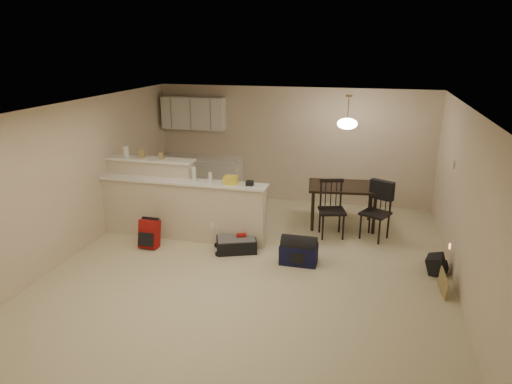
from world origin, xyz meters
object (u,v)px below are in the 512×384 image
(dining_chair_far, at_px, (375,212))
(dining_chair_near, at_px, (332,209))
(suitcase, at_px, (236,245))
(dining_table, at_px, (343,190))
(red_backpack, at_px, (149,234))
(navy_duffel, at_px, (299,254))
(black_daypack, at_px, (436,265))
(pendant_lamp, at_px, (347,123))

(dining_chair_far, bearing_deg, dining_chair_near, -147.47)
(suitcase, bearing_deg, dining_table, 22.70)
(red_backpack, bearing_deg, dining_chair_near, 23.63)
(dining_table, distance_m, suitcase, 2.38)
(red_backpack, relative_size, navy_duffel, 0.83)
(dining_chair_near, relative_size, navy_duffel, 1.76)
(red_backpack, relative_size, black_daypack, 1.53)
(red_backpack, distance_m, navy_duffel, 2.60)
(black_daypack, bearing_deg, dining_chair_near, 74.32)
(pendant_lamp, distance_m, navy_duffel, 2.63)
(red_backpack, bearing_deg, pendant_lamp, 31.22)
(suitcase, distance_m, navy_duffel, 1.12)
(dining_table, distance_m, navy_duffel, 1.96)
(dining_chair_far, xyz_separation_m, red_backpack, (-3.76, -1.32, -0.27))
(dining_chair_near, distance_m, navy_duffel, 1.34)
(dining_chair_near, distance_m, suitcase, 1.86)
(dining_chair_near, height_order, navy_duffel, dining_chair_near)
(dining_chair_far, relative_size, navy_duffel, 1.74)
(navy_duffel, relative_size, black_daypack, 1.85)
(dining_table, xyz_separation_m, navy_duffel, (-0.54, -1.81, -0.55))
(dining_table, xyz_separation_m, pendant_lamp, (-0.00, 0.00, 1.28))
(dining_chair_near, bearing_deg, black_daypack, -46.77)
(dining_table, height_order, navy_duffel, dining_table)
(dining_chair_near, relative_size, black_daypack, 3.27)
(dining_table, bearing_deg, dining_chair_near, -111.23)
(red_backpack, height_order, black_daypack, red_backpack)
(dining_chair_near, height_order, suitcase, dining_chair_near)
(pendant_lamp, distance_m, black_daypack, 2.90)
(dining_table, distance_m, dining_chair_far, 0.82)
(dining_chair_near, bearing_deg, dining_chair_far, -9.65)
(navy_duffel, bearing_deg, dining_chair_near, 71.62)
(suitcase, height_order, navy_duffel, navy_duffel)
(dining_table, relative_size, dining_chair_near, 1.34)
(pendant_lamp, bearing_deg, red_backpack, -149.90)
(pendant_lamp, bearing_deg, suitcase, -135.60)
(navy_duffel, height_order, black_daypack, navy_duffel)
(pendant_lamp, xyz_separation_m, dining_chair_far, (0.61, -0.50, -1.47))
(red_backpack, bearing_deg, dining_table, 31.22)
(pendant_lamp, relative_size, dining_chair_near, 0.60)
(dining_chair_far, distance_m, suitcase, 2.55)
(navy_duffel, xyz_separation_m, black_daypack, (2.10, 0.20, -0.02))
(dining_chair_near, xyz_separation_m, black_daypack, (1.70, -1.03, -0.38))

